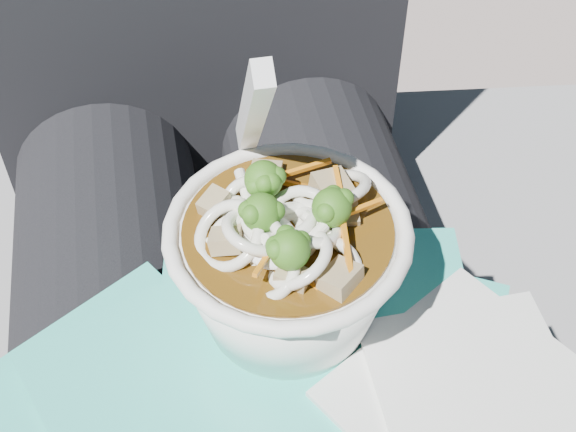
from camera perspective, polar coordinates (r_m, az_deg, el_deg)
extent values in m
cube|color=slate|center=(0.92, -3.63, -13.67)|extent=(1.05, 0.62, 0.48)
cylinder|color=black|center=(0.57, -11.81, -12.82)|extent=(0.15, 0.48, 0.15)
cylinder|color=black|center=(0.58, 5.89, -10.12)|extent=(0.15, 0.48, 0.15)
cube|color=#2CBAA8|center=(0.48, -12.41, -14.28)|extent=(0.23, 0.23, 0.00)
cube|color=#2CBAA8|center=(0.47, 5.65, -13.74)|extent=(0.21, 0.21, 0.00)
cube|color=#2CBAA8|center=(0.47, 3.65, -12.41)|extent=(0.21, 0.20, 0.00)
cube|color=#2CBAA8|center=(0.47, 0.61, -12.87)|extent=(0.24, 0.24, 0.00)
cube|color=#2CBAA8|center=(0.48, 4.15, -10.39)|extent=(0.23, 0.23, 0.00)
cube|color=#2CBAA8|center=(0.47, -10.98, -12.38)|extent=(0.14, 0.15, 0.00)
cube|color=#2CBAA8|center=(0.47, 2.16, -9.88)|extent=(0.22, 0.22, 0.00)
cube|color=silver|center=(0.47, 13.18, -12.79)|extent=(0.18, 0.18, 0.00)
cube|color=silver|center=(0.47, 13.22, -11.73)|extent=(0.11, 0.11, 0.00)
torus|color=white|center=(0.43, 0.00, -1.07)|extent=(0.14, 0.14, 0.01)
cylinder|color=#462B0A|center=(0.44, 0.00, -1.33)|extent=(0.12, 0.12, 0.01)
torus|color=white|center=(0.42, -4.23, -1.40)|extent=(0.05, 0.06, 0.03)
torus|color=white|center=(0.41, -1.13, -4.06)|extent=(0.03, 0.04, 0.03)
torus|color=white|center=(0.41, 0.75, -3.13)|extent=(0.04, 0.05, 0.03)
torus|color=white|center=(0.43, 0.00, -1.34)|extent=(0.05, 0.06, 0.03)
torus|color=white|center=(0.45, 3.10, 1.87)|extent=(0.06, 0.06, 0.03)
torus|color=white|center=(0.42, -2.31, -1.16)|extent=(0.04, 0.05, 0.03)
torus|color=white|center=(0.44, -3.12, 1.02)|extent=(0.04, 0.04, 0.03)
torus|color=white|center=(0.43, 0.31, -0.62)|extent=(0.04, 0.04, 0.02)
torus|color=white|center=(0.42, -3.88, -1.81)|extent=(0.04, 0.04, 0.03)
torus|color=white|center=(0.41, 2.63, -4.14)|extent=(0.06, 0.05, 0.04)
torus|color=white|center=(0.44, -4.71, -0.40)|extent=(0.04, 0.05, 0.04)
torus|color=white|center=(0.43, -0.97, -0.69)|extent=(0.04, 0.04, 0.02)
torus|color=white|center=(0.42, 1.22, -0.67)|extent=(0.05, 0.04, 0.03)
torus|color=white|center=(0.44, 0.89, -0.61)|extent=(0.05, 0.05, 0.05)
cylinder|color=white|center=(0.41, 0.98, -2.33)|extent=(0.03, 0.02, 0.02)
cylinder|color=white|center=(0.42, 2.55, -1.10)|extent=(0.02, 0.03, 0.02)
cylinder|color=white|center=(0.44, -3.01, 1.67)|extent=(0.01, 0.03, 0.01)
cylinder|color=white|center=(0.42, -0.62, -1.51)|extent=(0.02, 0.02, 0.02)
cylinder|color=#729448|center=(0.43, 3.06, -0.48)|extent=(0.01, 0.01, 0.01)
sphere|color=#245914|center=(0.42, 3.13, 0.61)|extent=(0.02, 0.02, 0.02)
sphere|color=#245914|center=(0.42, 4.00, 1.27)|extent=(0.01, 0.01, 0.01)
sphere|color=#245914|center=(0.42, 3.25, 1.52)|extent=(0.01, 0.01, 0.01)
sphere|color=#245914|center=(0.42, 3.42, 1.35)|extent=(0.01, 0.01, 0.01)
sphere|color=#245914|center=(0.41, 2.74, 0.29)|extent=(0.01, 0.01, 0.01)
cylinder|color=#729448|center=(0.44, -1.71, 1.52)|extent=(0.01, 0.01, 0.01)
sphere|color=#245914|center=(0.43, -1.75, 2.61)|extent=(0.02, 0.02, 0.02)
sphere|color=#245914|center=(0.43, -2.31, 2.13)|extent=(0.01, 0.01, 0.01)
sphere|color=#245914|center=(0.43, -1.18, 2.41)|extent=(0.01, 0.01, 0.01)
sphere|color=#245914|center=(0.43, -0.81, 2.86)|extent=(0.01, 0.01, 0.01)
sphere|color=#245914|center=(0.43, -1.67, 2.31)|extent=(0.01, 0.01, 0.01)
cylinder|color=#729448|center=(0.43, -1.84, -0.85)|extent=(0.01, 0.01, 0.01)
sphere|color=#245914|center=(0.42, -1.88, 0.24)|extent=(0.02, 0.02, 0.02)
sphere|color=#245914|center=(0.41, -2.59, 0.11)|extent=(0.01, 0.01, 0.01)
sphere|color=#245914|center=(0.42, -0.91, 0.37)|extent=(0.01, 0.01, 0.01)
sphere|color=#245914|center=(0.42, -1.81, 0.97)|extent=(0.01, 0.01, 0.01)
sphere|color=#245914|center=(0.42, -2.87, 0.41)|extent=(0.01, 0.01, 0.01)
cylinder|color=#729448|center=(0.41, 0.12, -3.49)|extent=(0.01, 0.01, 0.01)
sphere|color=#245914|center=(0.40, 0.13, -2.42)|extent=(0.02, 0.02, 0.02)
sphere|color=#245914|center=(0.40, -0.88, -2.12)|extent=(0.01, 0.01, 0.01)
sphere|color=#245914|center=(0.40, -0.12, -1.36)|extent=(0.01, 0.01, 0.01)
sphere|color=#245914|center=(0.40, -0.82, -2.40)|extent=(0.01, 0.01, 0.01)
sphere|color=#245914|center=(0.40, 0.90, -1.76)|extent=(0.01, 0.01, 0.01)
cube|color=orange|center=(0.45, -0.38, 2.44)|extent=(0.03, 0.01, 0.01)
cube|color=orange|center=(0.45, 0.58, 3.22)|extent=(0.04, 0.01, 0.00)
cube|color=orange|center=(0.41, 4.12, -1.76)|extent=(0.01, 0.04, 0.01)
cube|color=orange|center=(0.44, 3.68, 2.02)|extent=(0.00, 0.03, 0.00)
cube|color=orange|center=(0.41, -1.55, -2.95)|extent=(0.02, 0.03, 0.01)
cube|color=orange|center=(0.41, -0.03, -3.02)|extent=(0.03, 0.04, 0.01)
cube|color=orange|center=(0.43, 4.78, 0.41)|extent=(0.03, 0.02, 0.01)
cube|color=orange|center=(0.43, -1.75, -0.06)|extent=(0.04, 0.03, 0.00)
cube|color=#8D754F|center=(0.44, 3.57, 0.24)|extent=(0.03, 0.03, 0.02)
cube|color=#8D754F|center=(0.45, 3.14, 1.93)|extent=(0.02, 0.02, 0.02)
cube|color=#8D754F|center=(0.46, -1.63, 2.75)|extent=(0.02, 0.03, 0.01)
cube|color=#8D754F|center=(0.44, -5.30, 0.94)|extent=(0.02, 0.02, 0.01)
cube|color=#8D754F|center=(0.42, -4.41, -1.74)|extent=(0.02, 0.02, 0.01)
cube|color=#8D754F|center=(0.41, 0.36, -4.44)|extent=(0.02, 0.02, 0.01)
cube|color=#8D754F|center=(0.41, 3.74, -4.58)|extent=(0.03, 0.03, 0.02)
ellipsoid|color=white|center=(0.42, -1.28, -1.76)|extent=(0.03, 0.04, 0.01)
cube|color=white|center=(0.42, -2.50, 7.46)|extent=(0.01, 0.09, 0.11)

